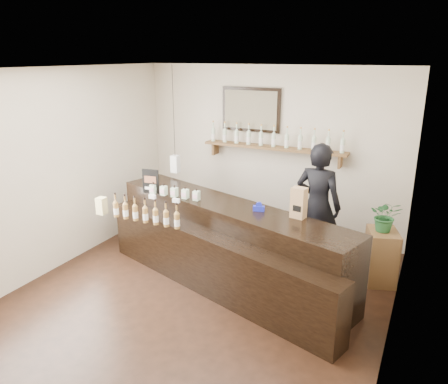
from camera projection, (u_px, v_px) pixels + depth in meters
ground at (198, 297)px, 5.55m from camera, size 5.00×5.00×0.00m
room_shell at (196, 167)px, 5.04m from camera, size 5.00×5.00×5.00m
back_wall_decor at (259, 131)px, 7.12m from camera, size 2.66×0.96×1.69m
counter at (223, 246)px, 5.85m from camera, size 3.77×2.10×1.22m
promo_sign at (151, 181)px, 6.21m from camera, size 0.25×0.06×0.35m
paper_bag at (299, 203)px, 5.27m from camera, size 0.19×0.16×0.38m
tape_dispenser at (259, 208)px, 5.53m from camera, size 0.15×0.09×0.12m
side_cabinet at (381, 256)px, 5.84m from camera, size 0.51×0.59×0.73m
potted_plant at (386, 216)px, 5.67m from camera, size 0.42×0.38×0.43m
shopkeeper at (318, 198)px, 6.12m from camera, size 0.80×0.57×2.05m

